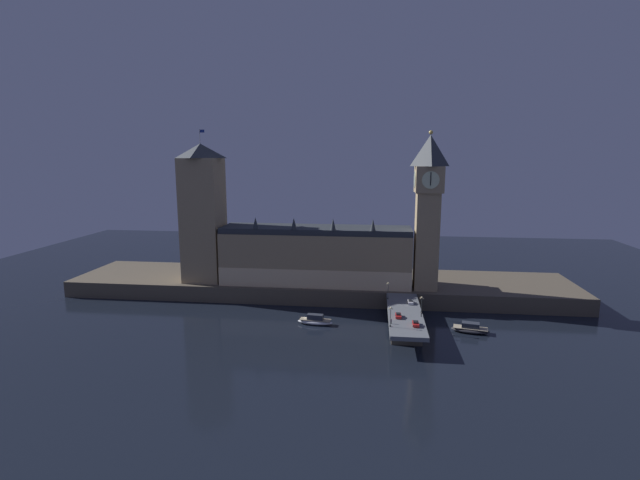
# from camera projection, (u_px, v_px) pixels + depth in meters

# --- Properties ---
(ground_plane) EXTENTS (400.00, 400.00, 0.00)m
(ground_plane) POSITION_uv_depth(u_px,v_px,m) (308.00, 322.00, 172.08)
(ground_plane) COLOR black
(embankment) EXTENTS (220.00, 42.00, 6.87)m
(embankment) POSITION_uv_depth(u_px,v_px,m) (320.00, 285.00, 209.60)
(embankment) COLOR brown
(embankment) RESTS_ON ground_plane
(parliament_hall) EXTENTS (80.13, 19.89, 29.20)m
(parliament_hall) POSITION_uv_depth(u_px,v_px,m) (316.00, 255.00, 198.41)
(parliament_hall) COLOR tan
(parliament_hall) RESTS_ON embankment
(clock_tower) EXTENTS (11.36, 11.47, 63.79)m
(clock_tower) POSITION_uv_depth(u_px,v_px,m) (428.00, 207.00, 185.23)
(clock_tower) COLOR tan
(clock_tower) RESTS_ON embankment
(victoria_tower) EXTENTS (16.34, 16.34, 65.18)m
(victoria_tower) POSITION_uv_depth(u_px,v_px,m) (203.00, 213.00, 200.27)
(victoria_tower) COLOR tan
(victoria_tower) RESTS_ON embankment
(bridge) EXTENTS (11.76, 46.00, 6.89)m
(bridge) POSITION_uv_depth(u_px,v_px,m) (405.00, 318.00, 162.26)
(bridge) COLOR slate
(bridge) RESTS_ON ground_plane
(car_northbound_trail) EXTENTS (1.99, 4.36, 1.45)m
(car_northbound_trail) POSITION_uv_depth(u_px,v_px,m) (398.00, 315.00, 156.57)
(car_northbound_trail) COLOR red
(car_northbound_trail) RESTS_ON bridge
(car_southbound_lead) EXTENTS (2.08, 4.51, 1.45)m
(car_southbound_lead) POSITION_uv_depth(u_px,v_px,m) (416.00, 324.00, 148.92)
(car_southbound_lead) COLOR red
(car_southbound_lead) RESTS_ON bridge
(car_southbound_trail) EXTENTS (1.99, 4.04, 1.43)m
(car_southbound_trail) POSITION_uv_depth(u_px,v_px,m) (410.00, 302.00, 171.43)
(car_southbound_trail) COLOR white
(car_southbound_trail) RESTS_ON bridge
(pedestrian_near_rail) EXTENTS (0.38, 0.38, 1.74)m
(pedestrian_near_rail) POSITION_uv_depth(u_px,v_px,m) (391.00, 321.00, 150.58)
(pedestrian_near_rail) COLOR black
(pedestrian_near_rail) RESTS_ON bridge
(pedestrian_mid_walk) EXTENTS (0.38, 0.38, 1.60)m
(pedestrian_mid_walk) POSITION_uv_depth(u_px,v_px,m) (421.00, 314.00, 157.26)
(pedestrian_mid_walk) COLOR black
(pedestrian_mid_walk) RESTS_ON bridge
(street_lamp_near) EXTENTS (1.34, 0.60, 6.58)m
(street_lamp_near) POSITION_uv_depth(u_px,v_px,m) (391.00, 314.00, 147.42)
(street_lamp_near) COLOR #2D3333
(street_lamp_near) RESTS_ON bridge
(street_lamp_mid) EXTENTS (1.34, 0.60, 5.92)m
(street_lamp_mid) POSITION_uv_depth(u_px,v_px,m) (422.00, 303.00, 160.59)
(street_lamp_mid) COLOR #2D3333
(street_lamp_mid) RESTS_ON bridge
(street_lamp_far) EXTENTS (1.34, 0.60, 6.64)m
(street_lamp_far) POSITION_uv_depth(u_px,v_px,m) (388.00, 289.00, 176.20)
(street_lamp_far) COLOR #2D3333
(street_lamp_far) RESTS_ON bridge
(boat_upstream) EXTENTS (13.24, 5.08, 3.83)m
(boat_upstream) POSITION_uv_depth(u_px,v_px,m) (315.00, 321.00, 169.30)
(boat_upstream) COLOR white
(boat_upstream) RESTS_ON ground_plane
(boat_downstream) EXTENTS (13.73, 7.42, 3.61)m
(boat_downstream) POSITION_uv_depth(u_px,v_px,m) (470.00, 329.00, 161.42)
(boat_downstream) COLOR #28282D
(boat_downstream) RESTS_ON ground_plane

